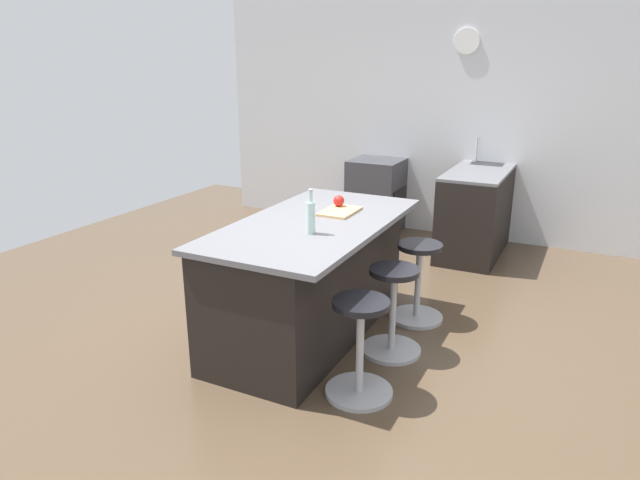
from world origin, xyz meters
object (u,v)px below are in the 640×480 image
Objects in this scene: apple_red at (339,201)px; oven_range at (376,196)px; kitchen_island at (309,278)px; stool_by_window at (418,284)px; cutting_board at (340,211)px; stool_near_camera at (360,351)px; water_bottle at (310,216)px; stool_middle at (393,313)px.

oven_range is at bearing -166.26° from apple_red.
kitchen_island is 22.12× the size of apple_red.
apple_red reaches higher than kitchen_island.
cutting_board reaches higher than stool_by_window.
kitchen_island is at bearing -20.98° from cutting_board.
water_bottle reaches higher than stool_near_camera.
stool_by_window is 1.00× the size of stool_near_camera.
water_bottle is at bearing 12.54° from oven_range.
stool_by_window is 1.00× the size of stool_middle.
stool_middle is 1.83× the size of cutting_board.
stool_by_window is at bearing 180.00° from stool_near_camera.
water_bottle is at bearing -30.51° from stool_by_window.
oven_range is at bearing -165.54° from cutting_board.
stool_near_camera is 2.11× the size of water_bottle.
apple_red is (-0.42, -0.63, 0.68)m from stool_middle.
kitchen_island is 0.66m from water_bottle.
apple_red is at bearing -151.23° from cutting_board.
apple_red is (-1.04, -0.63, 0.68)m from stool_near_camera.
cutting_board is at bearing -148.40° from stool_near_camera.
cutting_board reaches higher than oven_range.
stool_middle is 0.95m from water_bottle.
kitchen_island is at bearing -150.16° from water_bottle.
stool_by_window is 0.90m from cutting_board.
stool_near_camera is (0.62, 0.00, 0.00)m from stool_middle.
apple_red is at bearing 13.74° from oven_range.
water_bottle reaches higher than stool_by_window.
oven_range is at bearing -167.46° from water_bottle.
stool_middle is 0.62m from stool_near_camera.
cutting_board reaches higher than stool_middle.
oven_range is 1.36× the size of stool_near_camera.
apple_red reaches higher than cutting_board.
kitchen_island is 0.94m from stool_near_camera.
stool_middle is at bearing 23.37° from oven_range.
cutting_board is at bearing -175.94° from water_bottle.
stool_middle is 1.00× the size of stool_near_camera.
apple_red is at bearing -171.66° from water_bottle.
cutting_board is 0.60m from water_bottle.
stool_near_camera is (3.43, 1.22, -0.14)m from oven_range.
stool_middle is at bearing 61.66° from cutting_board.
stool_middle and stool_near_camera have the same top height.
water_bottle is at bearing 8.34° from apple_red.
kitchen_island is at bearing -48.02° from stool_by_window.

